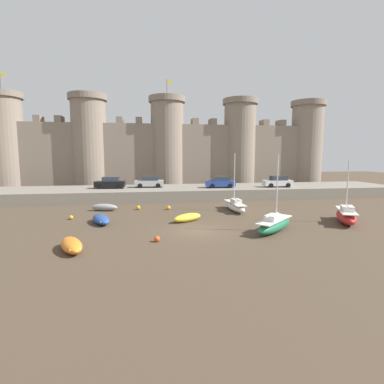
{
  "coord_description": "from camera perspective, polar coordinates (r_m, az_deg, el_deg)",
  "views": [
    {
      "loc": [
        -4.14,
        -23.17,
        6.02
      ],
      "look_at": [
        0.35,
        5.27,
        2.5
      ],
      "focal_mm": 28.0,
      "sensor_mm": 36.0,
      "label": 1
    }
  ],
  "objects": [
    {
      "name": "sailboat_foreground_centre",
      "position": [
        24.71,
        15.42,
        -5.96
      ],
      "size": [
        4.84,
        4.68,
        6.14
      ],
      "color": "#1E6B47",
      "rests_on": "ground"
    },
    {
      "name": "rowboat_foreground_left",
      "position": [
        27.9,
        -16.97,
        -4.98
      ],
      "size": [
        2.37,
        3.77,
        0.75
      ],
      "color": "#234793",
      "rests_on": "ground"
    },
    {
      "name": "car_quay_centre_east",
      "position": [
        43.56,
        -8.09,
        1.91
      ],
      "size": [
        4.19,
        2.05,
        1.62
      ],
      "color": "#B2B5B7",
      "rests_on": "quay_road"
    },
    {
      "name": "mooring_buoy_near_channel",
      "position": [
        33.5,
        -4.51,
        -3.01
      ],
      "size": [
        0.46,
        0.46,
        0.46
      ],
      "primitive_type": "sphere",
      "color": "orange",
      "rests_on": "ground"
    },
    {
      "name": "quay_road",
      "position": [
        43.36,
        -3.43,
        -0.05
      ],
      "size": [
        66.16,
        10.0,
        1.46
      ],
      "primitive_type": "cube",
      "color": "gray",
      "rests_on": "ground"
    },
    {
      "name": "ground_plane",
      "position": [
        24.29,
        1.13,
        -7.38
      ],
      "size": [
        160.0,
        160.0,
        0.0
      ],
      "primitive_type": "plane",
      "color": "#4C3D2D"
    },
    {
      "name": "mooring_buoy_off_centre",
      "position": [
        30.63,
        -22.05,
        -4.51
      ],
      "size": [
        0.39,
        0.39,
        0.39
      ],
      "primitive_type": "sphere",
      "color": "orange",
      "rests_on": "ground"
    },
    {
      "name": "rowboat_near_channel_left",
      "position": [
        20.64,
        -21.97,
        -9.32
      ],
      "size": [
        2.3,
        3.44,
        0.79
      ],
      "color": "orange",
      "rests_on": "ground"
    },
    {
      "name": "rowboat_midflat_left",
      "position": [
        34.12,
        -16.36,
        -2.79
      ],
      "size": [
        3.08,
        1.67,
        0.78
      ],
      "color": "gray",
      "rests_on": "ground"
    },
    {
      "name": "castle",
      "position": [
        54.84,
        -4.7,
        8.33
      ],
      "size": [
        60.66,
        6.5,
        19.36
      ],
      "color": "gray",
      "rests_on": "ground"
    },
    {
      "name": "mooring_buoy_near_shore",
      "position": [
        33.95,
        -10.2,
        -2.95
      ],
      "size": [
        0.47,
        0.47,
        0.47
      ],
      "primitive_type": "sphere",
      "color": "orange",
      "rests_on": "ground"
    },
    {
      "name": "sailboat_foreground_right",
      "position": [
        30.2,
        27.29,
        -4.01
      ],
      "size": [
        3.77,
        5.38,
        5.51
      ],
      "color": "red",
      "rests_on": "ground"
    },
    {
      "name": "car_quay_west",
      "position": [
        42.92,
        5.45,
        1.88
      ],
      "size": [
        4.19,
        2.05,
        1.62
      ],
      "color": "#263F99",
      "rests_on": "quay_road"
    },
    {
      "name": "mooring_buoy_mid_mud",
      "position": [
        21.35,
        -6.68,
        -8.86
      ],
      "size": [
        0.42,
        0.42,
        0.42
      ],
      "primitive_type": "sphere",
      "color": "#E04C1E",
      "rests_on": "ground"
    },
    {
      "name": "rowboat_midflat_right",
      "position": [
        27.48,
        -0.86,
        -4.85
      ],
      "size": [
        3.17,
        2.51,
        0.75
      ],
      "color": "yellow",
      "rests_on": "ground"
    },
    {
      "name": "car_quay_centre_west",
      "position": [
        45.29,
        16.02,
        1.9
      ],
      "size": [
        4.19,
        2.05,
        1.62
      ],
      "color": "silver",
      "rests_on": "quay_road"
    },
    {
      "name": "car_quay_east",
      "position": [
        43.31,
        -15.32,
        1.71
      ],
      "size": [
        4.19,
        2.05,
        1.62
      ],
      "color": "black",
      "rests_on": "quay_road"
    },
    {
      "name": "sailboat_midflat_centre",
      "position": [
        33.03,
        8.16,
        -2.62
      ],
      "size": [
        1.39,
        5.52,
        6.29
      ],
      "color": "silver",
      "rests_on": "ground"
    }
  ]
}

